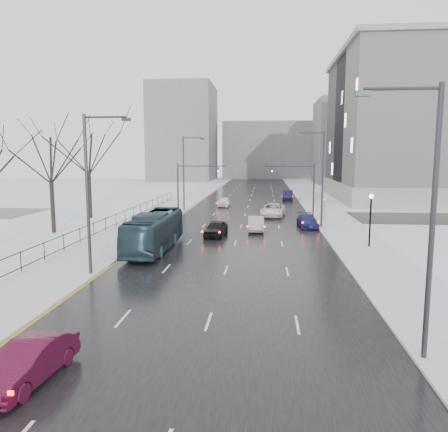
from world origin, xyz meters
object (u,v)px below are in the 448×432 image
(lamppost_r_mid, at_px, (371,213))
(no_uturn_sign, at_px, (324,202))
(sedan_right_distant, at_px, (288,195))
(streetlight_r_mid, at_px, (321,174))
(tree_park_e, at_px, (91,219))
(mast_signal_right, at_px, (305,184))
(sedan_right_near, at_px, (256,224))
(streetlight_r_near, at_px, (427,210))
(bus, at_px, (154,231))
(sedan_left_near, at_px, (28,362))
(mast_signal_left, at_px, (186,183))
(sedan_right_cross, at_px, (273,210))
(tree_park_d, at_px, (54,234))
(sedan_center_near, at_px, (216,228))
(streetlight_l_far, at_px, (185,170))
(sedan_right_far, at_px, (307,221))
(sedan_center_far, at_px, (224,202))
(streetlight_l_near, at_px, (91,187))

(lamppost_r_mid, distance_m, no_uturn_sign, 14.13)
(sedan_right_distant, bearing_deg, streetlight_r_mid, -82.78)
(tree_park_e, xyz_separation_m, mast_signal_right, (25.53, 4.00, 4.11))
(lamppost_r_mid, xyz_separation_m, no_uturn_sign, (-1.80, 14.00, -0.64))
(lamppost_r_mid, distance_m, sedan_right_near, 12.02)
(streetlight_r_near, relative_size, bus, 0.93)
(streetlight_r_mid, bearing_deg, sedan_left_near, -112.30)
(lamppost_r_mid, xyz_separation_m, mast_signal_left, (-18.33, 18.00, 1.16))
(no_uturn_sign, relative_size, sedan_right_cross, 0.47)
(tree_park_d, relative_size, sedan_center_near, 2.93)
(tree_park_e, bearing_deg, sedan_right_distant, 45.00)
(lamppost_r_mid, relative_size, sedan_left_near, 1.03)
(streetlight_r_near, bearing_deg, tree_park_d, 137.25)
(streetlight_l_far, height_order, lamppost_r_mid, streetlight_l_far)
(lamppost_r_mid, relative_size, sedan_right_far, 0.94)
(sedan_center_near, bearing_deg, sedan_right_far, 40.85)
(streetlight_l_far, bearing_deg, sedan_right_distant, 48.74)
(mast_signal_right, bearing_deg, sedan_center_near, -123.81)
(bus, relative_size, sedan_center_far, 2.68)
(lamppost_r_mid, relative_size, sedan_center_near, 1.00)
(sedan_left_near, distance_m, bus, 20.59)
(streetlight_l_near, bearing_deg, tree_park_d, 124.53)
(tree_park_d, bearing_deg, mast_signal_left, 53.20)
(tree_park_d, distance_m, no_uturn_sign, 28.88)
(sedan_right_cross, bearing_deg, streetlight_l_far, 167.64)
(tree_park_d, distance_m, sedan_right_near, 19.72)
(bus, bearing_deg, no_uturn_sign, 46.60)
(streetlight_r_mid, distance_m, bus, 19.36)
(streetlight_l_far, xyz_separation_m, sedan_left_near, (2.88, -44.81, -4.89))
(lamppost_r_mid, xyz_separation_m, sedan_center_far, (-14.50, 27.81, -2.22))
(streetlight_l_far, bearing_deg, sedan_right_far, -38.02)
(streetlight_l_far, relative_size, lamppost_r_mid, 2.34)
(streetlight_r_mid, xyz_separation_m, streetlight_l_near, (-16.33, -20.00, 0.00))
(tree_park_d, bearing_deg, no_uturn_sign, 20.32)
(streetlight_l_far, distance_m, lamppost_r_mid, 29.30)
(sedan_right_near, bearing_deg, streetlight_r_mid, 21.59)
(sedan_center_near, distance_m, sedan_right_distant, 35.51)
(sedan_center_far, relative_size, sedan_right_distant, 0.83)
(streetlight_r_near, bearing_deg, bus, 129.09)
(streetlight_l_far, bearing_deg, tree_park_e, -141.43)
(streetlight_l_far, height_order, sedan_center_far, streetlight_l_far)
(streetlight_r_mid, distance_m, sedan_right_cross, 10.27)
(lamppost_r_mid, distance_m, bus, 17.46)
(streetlight_l_near, distance_m, sedan_center_far, 38.41)
(mast_signal_right, bearing_deg, streetlight_r_near, -88.73)
(sedan_left_near, bearing_deg, streetlight_l_near, 108.73)
(mast_signal_right, xyz_separation_m, sedan_right_far, (-0.34, -7.84, -3.41))
(mast_signal_right, bearing_deg, streetlight_l_far, 165.52)
(mast_signal_left, distance_m, sedan_center_near, 15.30)
(bus, xyz_separation_m, sedan_right_distant, (12.60, 40.80, -0.70))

